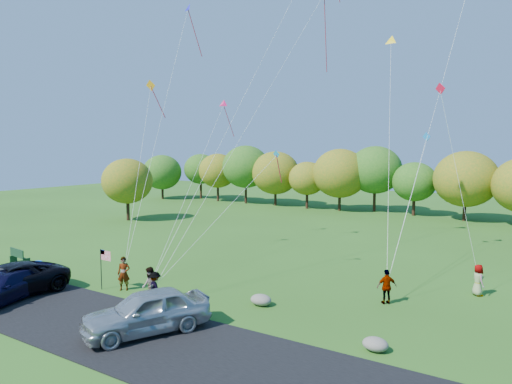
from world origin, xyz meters
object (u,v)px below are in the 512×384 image
Objects in this scene: minivan_silver at (147,311)px; minivan_dark at (7,281)px; minivan_navy at (2,287)px; flyer_c at (155,288)px; flyer_b at (150,286)px; flyer_e at (478,280)px; trash_barrel at (37,268)px; flyer_d at (387,287)px; park_bench at (18,256)px; flyer_a at (124,274)px.

minivan_dark is at bearing -150.01° from minivan_silver.
flyer_c is at bearing 15.65° from minivan_navy.
flyer_b is 17.68m from flyer_e.
minivan_dark is at bearing 121.08° from minivan_navy.
minivan_dark is 7.98m from flyer_b.
trash_barrel is at bearing 78.63° from flyer_e.
minivan_navy is at bearing -7.94° from flyer_d.
minivan_silver reaches higher than minivan_dark.
minivan_silver reaches higher than trash_barrel.
trash_barrel is at bearing -8.02° from park_bench.
flyer_c is (6.90, 4.05, 0.03)m from minivan_navy.
flyer_b is 0.30m from flyer_c.
flyer_e reaches higher than park_bench.
trash_barrel is at bearing -166.14° from minivan_silver.
minivan_navy is 2.72× the size of flyer_b.
minivan_dark is 3.42× the size of flyer_d.
minivan_navy is at bearing 42.85° from flyer_c.
flyer_b is at bearing -0.57° from trash_barrel.
flyer_c is at bearing 155.90° from minivan_silver.
minivan_silver is at bearing -7.73° from minivan_navy.
flyer_b reaches higher than flyer_d.
flyer_b is at bearing -7.20° from flyer_d.
flyer_c is (3.21, -0.80, -0.10)m from flyer_a.
flyer_c reaches higher than minivan_navy.
minivan_dark is 4.43m from trash_barrel.
park_bench is at bearing 152.17° from minivan_dark.
minivan_navy is 9.34m from minivan_silver.
minivan_silver is at bearing -6.49° from park_bench.
park_bench is (-16.49, 3.92, -0.42)m from minivan_silver.
park_bench is (-6.62, 4.47, -0.35)m from minivan_dark.
park_bench is at bearing 8.37° from flyer_c.
flyer_b is 1.00× the size of park_bench.
flyer_b is at bearing 38.01° from flyer_c.
flyer_d is (7.71, 9.36, -0.09)m from minivan_silver.
flyer_d reaches higher than flyer_e.
minivan_dark is 6.05m from flyer_a.
minivan_silver is at bearing 10.85° from flyer_d.
flyer_c is 0.95× the size of flyer_d.
flyer_c is 0.89× the size of park_bench.
park_bench is (-10.91, 0.21, -0.39)m from flyer_a.
trash_barrel is (-24.16, -10.47, -0.41)m from flyer_e.
flyer_c is at bearing 2.79° from park_bench.
flyer_c reaches higher than park_bench.
minivan_dark reaches higher than park_bench.
minivan_dark is 1.12× the size of minivan_silver.
park_bench is at bearing 73.81° from flyer_e.
trash_barrel is at bearing -21.99° from flyer_d.
flyer_d is at bearing -134.91° from flyer_c.
minivan_silver is 17.66m from flyer_e.
flyer_d is at bearing -11.87° from flyer_a.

